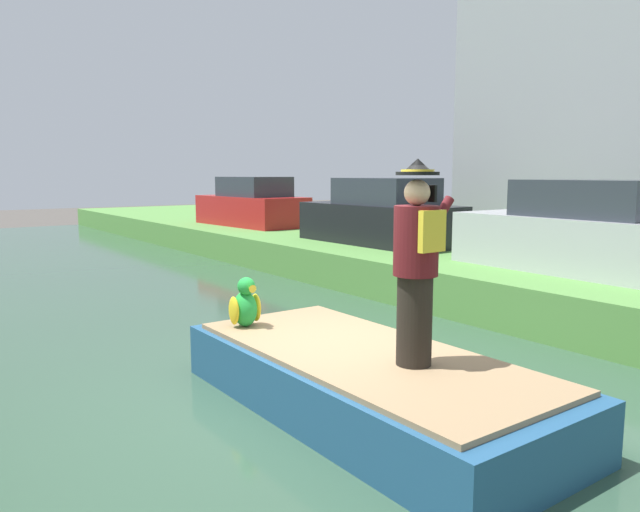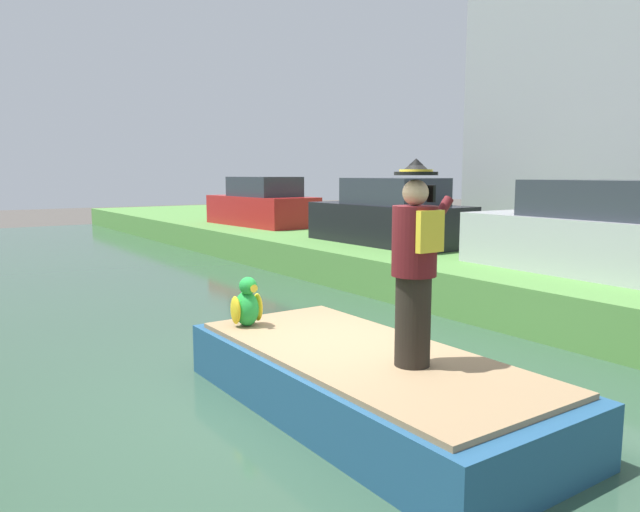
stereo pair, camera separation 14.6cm
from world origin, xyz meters
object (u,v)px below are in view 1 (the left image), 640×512
object	(u,v)px
parked_car_silver	(581,233)
parked_car_dark	(381,216)
person_pirate	(416,264)
parrot_plush	(245,305)
boat	(365,382)
parked_car_red	(252,205)

from	to	relation	value
parked_car_silver	parked_car_dark	xyz separation A→B (m)	(0.00, 4.96, 0.00)
person_pirate	parrot_plush	world-z (taller)	person_pirate
boat	parrot_plush	distance (m)	1.70
boat	parrot_plush	world-z (taller)	parrot_plush
boat	parked_car_red	xyz separation A→B (m)	(5.59, 12.08, 1.06)
boat	parked_car_silver	size ratio (longest dim) A/B	1.04
boat	parked_car_silver	xyz separation A→B (m)	(5.59, 1.12, 1.06)
boat	person_pirate	world-z (taller)	person_pirate
parrot_plush	parked_car_red	bearing A→B (deg)	60.11
parked_car_silver	person_pirate	bearing A→B (deg)	-162.82
person_pirate	parked_car_silver	world-z (taller)	person_pirate
parked_car_silver	parked_car_dark	bearing A→B (deg)	90.00
parrot_plush	boat	bearing A→B (deg)	-72.88
person_pirate	parked_car_red	distance (m)	13.79
parrot_plush	parked_car_dark	bearing A→B (deg)	36.85
parked_car_silver	parked_car_dark	distance (m)	4.96
person_pirate	parked_car_dark	xyz separation A→B (m)	(5.49, 6.65, -0.18)
parked_car_silver	parked_car_red	distance (m)	10.96
boat	parked_car_dark	size ratio (longest dim) A/B	1.04
parked_car_red	person_pirate	bearing A→B (deg)	-113.45
parked_car_red	boat	bearing A→B (deg)	-114.82
parked_car_red	parked_car_silver	bearing A→B (deg)	-90.00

